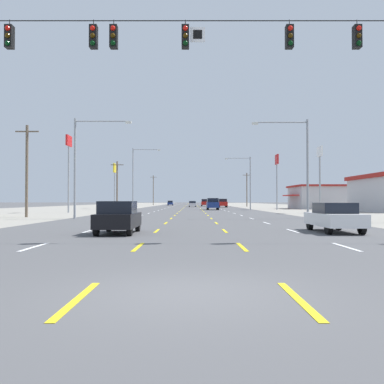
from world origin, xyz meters
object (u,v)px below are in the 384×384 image
object	(u,v)px
suv_far_right_midfar	(225,203)
pole_sign_left_row_1	(71,155)
suv_far_right_farthest	(218,202)
suv_inner_right_mid	(215,204)
pole_sign_left_row_2	(117,174)
streetlight_right_row_0	(303,159)
sedan_center_turn_far	(194,204)
hatchback_far_left_distant_a	(172,203)
pole_sign_right_row_1	(322,165)
sedan_far_right_near	(336,217)
suv_inner_right_farther	(207,203)
streetlight_right_row_1	(249,179)
pole_sign_right_row_2	(279,168)
hatchback_inner_left_nearest	(120,217)
streetlight_left_row_1	(138,174)
streetlight_left_row_0	(84,159)

from	to	relation	value
suv_far_right_midfar	pole_sign_left_row_1	xyz separation A→B (m)	(-23.08, -42.86, 6.42)
suv_far_right_farthest	suv_inner_right_mid	bearing A→B (deg)	-94.08
pole_sign_left_row_2	streetlight_right_row_0	world-z (taller)	pole_sign_left_row_2
sedan_center_turn_far	hatchback_far_left_distant_a	world-z (taller)	hatchback_far_left_distant_a
pole_sign_right_row_1	sedan_far_right_near	bearing A→B (deg)	-105.77
suv_far_right_farthest	sedan_far_right_near	bearing A→B (deg)	-89.95
suv_far_right_midfar	suv_inner_right_farther	size ratio (longest dim) A/B	1.00
pole_sign_left_row_1	streetlight_right_row_1	bearing A→B (deg)	35.37
suv_inner_right_mid	pole_sign_right_row_2	distance (m)	12.81
suv_inner_right_mid	hatchback_far_left_distant_a	world-z (taller)	suv_inner_right_mid
hatchback_inner_left_nearest	suv_inner_right_mid	bearing A→B (deg)	82.23
hatchback_far_left_distant_a	streetlight_left_row_1	distance (m)	64.72
suv_far_right_farthest	streetlight_right_row_0	world-z (taller)	streetlight_right_row_0
hatchback_inner_left_nearest	pole_sign_right_row_2	world-z (taller)	pole_sign_right_row_2
pole_sign_left_row_1	pole_sign_right_row_1	xyz separation A→B (m)	(31.72, -2.80, -1.45)
suv_inner_right_mid	streetlight_right_row_0	xyz separation A→B (m)	(5.98, -34.61, 4.14)
pole_sign_right_row_1	streetlight_right_row_1	size ratio (longest dim) A/B	0.90
hatchback_far_left_distant_a	pole_sign_left_row_1	size ratio (longest dim) A/B	0.39
pole_sign_left_row_2	pole_sign_right_row_2	distance (m)	32.29
suv_far_right_farthest	streetlight_left_row_0	xyz separation A→B (m)	(-16.59, -83.50, 4.20)
hatchback_far_left_distant_a	sedan_far_right_near	bearing A→B (deg)	-83.05
streetlight_right_row_1	hatchback_inner_left_nearest	bearing A→B (deg)	-103.97
hatchback_inner_left_nearest	streetlight_left_row_1	size ratio (longest dim) A/B	0.37
sedan_far_right_near	streetlight_left_row_1	size ratio (longest dim) A/B	0.42
streetlight_right_row_0	suv_inner_right_farther	bearing A→B (deg)	94.31
pole_sign_right_row_2	streetlight_left_row_1	distance (m)	24.39
pole_sign_right_row_2	streetlight_right_row_1	xyz separation A→B (m)	(-5.05, 0.16, -1.84)
suv_inner_right_mid	streetlight_right_row_0	bearing A→B (deg)	-80.19
suv_inner_right_mid	streetlight_left_row_0	size ratio (longest dim) A/B	0.56
sedan_far_right_near	suv_far_right_midfar	xyz separation A→B (m)	(0.01, 76.31, 0.27)
pole_sign_left_row_1	pole_sign_left_row_2	distance (m)	29.59
sedan_center_turn_far	streetlight_right_row_1	xyz separation A→B (m)	(9.49, -31.75, 4.62)
streetlight_left_row_0	hatchback_inner_left_nearest	bearing A→B (deg)	-69.86
pole_sign_left_row_1	suv_inner_right_farther	bearing A→B (deg)	72.28
suv_far_right_midfar	sedan_center_turn_far	xyz separation A→B (m)	(-6.98, 7.06, -0.27)
streetlight_left_row_0	streetlight_right_row_0	world-z (taller)	streetlight_left_row_0
pole_sign_left_row_1	streetlight_right_row_0	world-z (taller)	pole_sign_left_row_1
suv_inner_right_mid	streetlight_left_row_1	distance (m)	14.26
streetlight_right_row_0	suv_far_right_midfar	bearing A→B (deg)	92.26
hatchback_inner_left_nearest	streetlight_right_row_1	world-z (taller)	streetlight_right_row_1
sedan_far_right_near	sedan_center_turn_far	distance (m)	83.66
suv_inner_right_mid	pole_sign_left_row_2	world-z (taller)	pole_sign_left_row_2
sedan_center_turn_far	streetlight_left_row_1	distance (m)	33.68
suv_inner_right_farther	hatchback_far_left_distant_a	xyz separation A→B (m)	(-10.60, 21.49, -0.24)
hatchback_inner_left_nearest	suv_inner_right_mid	distance (m)	51.74
streetlight_right_row_0	hatchback_far_left_distant_a	bearing A→B (deg)	99.36
streetlight_left_row_1	hatchback_far_left_distant_a	bearing A→B (deg)	87.64
hatchback_far_left_distant_a	streetlight_right_row_1	distance (m)	66.72
hatchback_inner_left_nearest	pole_sign_left_row_2	world-z (taller)	pole_sign_left_row_2
hatchback_inner_left_nearest	pole_sign_left_row_1	size ratio (longest dim) A/B	0.39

